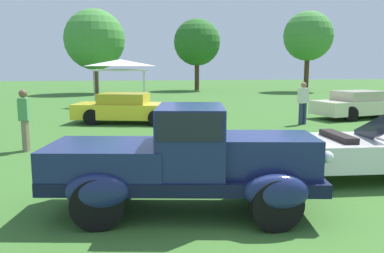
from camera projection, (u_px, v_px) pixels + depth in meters
The scene contains 11 objects.
ground_plane at pixel (223, 210), 6.32m from camera, with size 120.00×120.00×0.00m, color #386628.
feature_pickup_truck at pixel (186, 159), 6.14m from camera, with size 4.45×2.34×1.70m.
neighbor_convertible at pixel (363, 150), 8.07m from camera, with size 4.60×1.94×1.40m.
show_car_yellow at pixel (127, 108), 16.00m from camera, with size 4.59×2.66×1.22m.
show_car_cream at pixel (360, 105), 17.60m from camera, with size 4.75×2.73×1.22m.
spectator_between_cars at pixel (303, 102), 15.51m from camera, with size 0.46×0.37×1.69m.
spectator_by_row at pixel (25, 118), 10.60m from camera, with size 0.26×0.41×1.69m.
canopy_tent_left_field at pixel (120, 64), 22.34m from camera, with size 3.00×3.00×2.71m.
treeline_far_left at pixel (95, 40), 32.90m from camera, with size 5.09×5.09×7.10m.
treeline_mid_left at pixel (197, 42), 37.26m from camera, with size 4.45×4.45×6.82m.
treeline_center at pixel (308, 36), 35.57m from camera, with size 4.49×4.49×7.31m.
Camera 1 is at (-1.40, -5.90, 2.30)m, focal length 36.44 mm.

